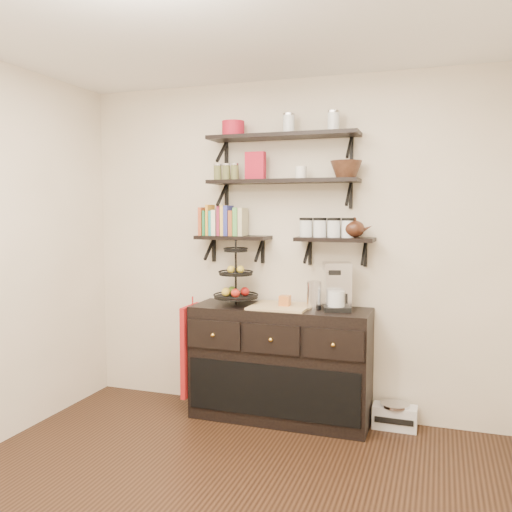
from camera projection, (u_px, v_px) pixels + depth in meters
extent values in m
cube|color=#F4E6CF|center=(287.00, 248.00, 4.42)|extent=(3.50, 0.02, 2.70)
cube|color=black|center=(283.00, 136.00, 4.22)|extent=(1.20, 0.27, 0.03)
cube|color=black|center=(226.00, 155.00, 4.51)|extent=(0.02, 0.03, 0.20)
cube|color=black|center=(352.00, 150.00, 4.17)|extent=(0.02, 0.03, 0.20)
cube|color=black|center=(282.00, 181.00, 4.25)|extent=(1.20, 0.27, 0.03)
cube|color=black|center=(227.00, 197.00, 4.54)|extent=(0.02, 0.03, 0.20)
cube|color=black|center=(351.00, 196.00, 4.21)|extent=(0.02, 0.03, 0.20)
cube|color=black|center=(233.00, 237.00, 4.43)|extent=(0.60, 0.25, 0.03)
cube|color=black|center=(214.00, 250.00, 4.62)|extent=(0.02, 0.03, 0.20)
cube|color=black|center=(263.00, 251.00, 4.48)|extent=(0.03, 0.03, 0.20)
cube|color=black|center=(335.00, 239.00, 4.16)|extent=(0.60, 0.25, 0.03)
cube|color=black|center=(310.00, 252.00, 4.35)|extent=(0.03, 0.03, 0.20)
cube|color=black|center=(365.00, 254.00, 4.21)|extent=(0.02, 0.03, 0.20)
cube|color=#B94E29|center=(205.00, 223.00, 4.51)|extent=(0.02, 0.15, 0.20)
cube|color=#217A3D|center=(208.00, 221.00, 4.50)|extent=(0.03, 0.15, 0.24)
cube|color=gold|center=(212.00, 223.00, 4.49)|extent=(0.04, 0.15, 0.21)
cube|color=teal|center=(216.00, 220.00, 4.47)|extent=(0.03, 0.15, 0.25)
cube|color=white|center=(220.00, 222.00, 4.46)|extent=(0.03, 0.15, 0.22)
cube|color=maroon|center=(225.00, 220.00, 4.45)|extent=(0.04, 0.15, 0.26)
cube|color=#F1BD49|center=(229.00, 222.00, 4.44)|extent=(0.03, 0.15, 0.23)
cube|color=#2F3596|center=(233.00, 223.00, 4.43)|extent=(0.03, 0.15, 0.20)
cube|color=#A15125|center=(238.00, 221.00, 4.41)|extent=(0.04, 0.15, 0.24)
cube|color=#56A64D|center=(242.00, 223.00, 4.40)|extent=(0.03, 0.15, 0.21)
cube|color=#C2BC8E|center=(246.00, 220.00, 4.39)|extent=(0.03, 0.15, 0.25)
cylinder|color=silver|center=(306.00, 229.00, 4.23)|extent=(0.10, 0.10, 0.13)
cylinder|color=silver|center=(320.00, 229.00, 4.20)|extent=(0.10, 0.10, 0.13)
cylinder|color=silver|center=(334.00, 229.00, 4.16)|extent=(0.10, 0.10, 0.13)
cylinder|color=silver|center=(348.00, 229.00, 4.13)|extent=(0.10, 0.10, 0.13)
cube|color=black|center=(280.00, 364.00, 4.27)|extent=(1.40, 0.45, 0.90)
cube|color=tan|center=(280.00, 306.00, 4.23)|extent=(0.45, 0.41, 0.02)
sphere|color=gold|center=(213.00, 335.00, 4.16)|extent=(0.04, 0.04, 0.04)
sphere|color=gold|center=(271.00, 340.00, 4.01)|extent=(0.04, 0.04, 0.04)
sphere|color=gold|center=(333.00, 345.00, 3.86)|extent=(0.04, 0.04, 0.04)
cylinder|color=black|center=(236.00, 273.00, 4.33)|extent=(0.02, 0.02, 0.52)
cylinder|color=black|center=(236.00, 297.00, 4.35)|extent=(0.35, 0.35, 0.01)
cylinder|color=black|center=(236.00, 274.00, 4.33)|extent=(0.27, 0.27, 0.02)
cylinder|color=black|center=(236.00, 251.00, 4.32)|extent=(0.19, 0.19, 0.02)
sphere|color=#B21914|center=(245.00, 292.00, 4.37)|extent=(0.07, 0.07, 0.07)
sphere|color=gold|center=(231.00, 269.00, 4.34)|extent=(0.06, 0.06, 0.06)
cube|color=#BA642B|center=(285.00, 301.00, 4.22)|extent=(0.08, 0.08, 0.08)
cube|color=black|center=(336.00, 308.00, 4.09)|extent=(0.25, 0.24, 0.04)
cube|color=silver|center=(338.00, 287.00, 4.14)|extent=(0.21, 0.13, 0.31)
cube|color=silver|center=(337.00, 266.00, 4.06)|extent=(0.25, 0.24, 0.06)
cylinder|color=silver|center=(336.00, 299.00, 4.07)|extent=(0.16, 0.16, 0.12)
cylinder|color=silver|center=(314.00, 296.00, 4.12)|extent=(0.11, 0.11, 0.22)
cube|color=maroon|center=(191.00, 350.00, 4.41)|extent=(0.04, 0.31, 0.73)
cube|color=silver|center=(395.00, 417.00, 4.12)|extent=(0.33, 0.17, 0.17)
cylinder|color=silver|center=(395.00, 405.00, 4.11)|extent=(0.22, 0.22, 0.02)
cube|color=black|center=(394.00, 421.00, 4.04)|extent=(0.28, 0.01, 0.04)
cube|color=#A81327|center=(255.00, 166.00, 4.31)|extent=(0.16, 0.07, 0.22)
cylinder|color=white|center=(301.00, 173.00, 4.20)|extent=(0.09, 0.09, 0.10)
cylinder|color=#A81327|center=(233.00, 129.00, 4.35)|extent=(0.18, 0.18, 0.12)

